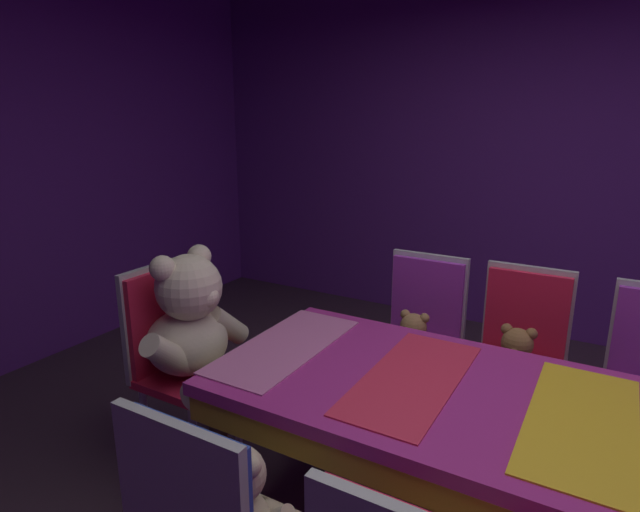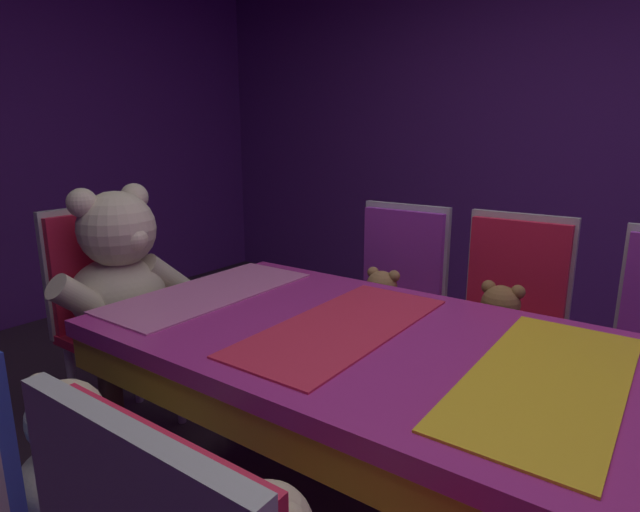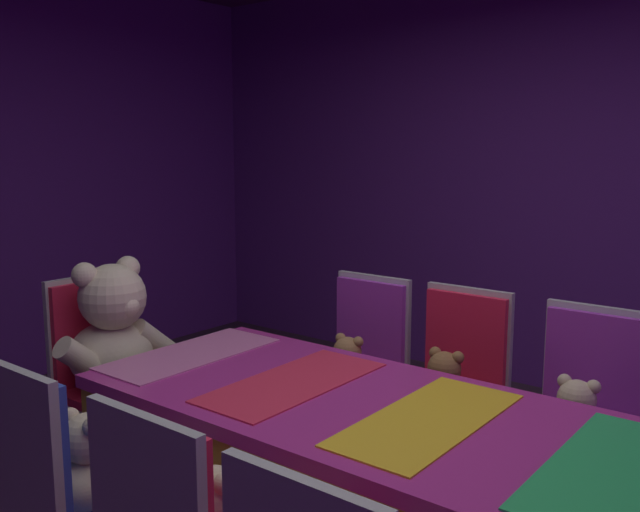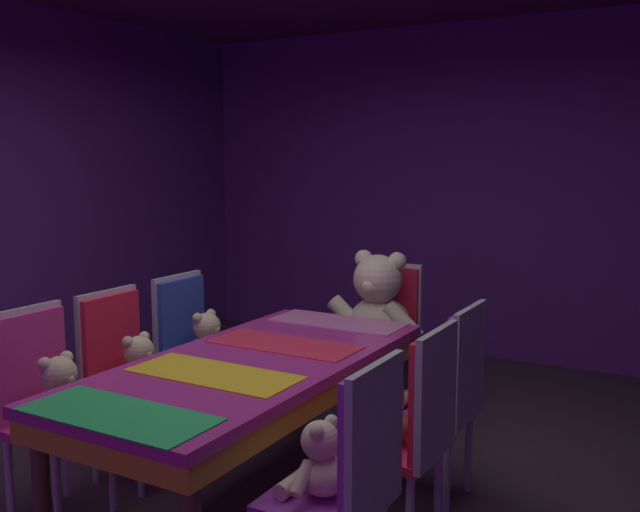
% 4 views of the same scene
% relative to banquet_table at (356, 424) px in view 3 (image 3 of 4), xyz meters
% --- Properties ---
extents(wall_right, '(0.12, 6.40, 2.80)m').
position_rel_banquet_table_xyz_m(wall_right, '(2.60, 0.00, 0.75)').
color(wall_right, '#59267F').
rests_on(wall_right, ground_plane).
extents(banquet_table, '(0.90, 2.02, 0.75)m').
position_rel_banquet_table_xyz_m(banquet_table, '(0.00, 0.00, 0.00)').
color(banquet_table, '#B22D8C').
rests_on(banquet_table, ground_plane).
extents(chair_left_2, '(0.42, 0.41, 0.98)m').
position_rel_banquet_table_xyz_m(chair_left_2, '(-0.84, 0.54, -0.06)').
color(chair_left_2, '#2D47B2').
rests_on(chair_left_2, ground_plane).
extents(teddy_left_2, '(0.27, 0.35, 0.33)m').
position_rel_banquet_table_xyz_m(teddy_left_2, '(-0.70, 0.54, -0.05)').
color(teddy_left_2, beige).
rests_on(teddy_left_2, chair_left_2).
extents(chair_right_0, '(0.42, 0.41, 0.98)m').
position_rel_banquet_table_xyz_m(chair_right_0, '(0.82, -0.53, -0.06)').
color(chair_right_0, purple).
rests_on(chair_right_0, ground_plane).
extents(teddy_right_0, '(0.24, 0.31, 0.29)m').
position_rel_banquet_table_xyz_m(teddy_right_0, '(0.67, -0.53, -0.07)').
color(teddy_right_0, beige).
rests_on(teddy_right_0, chair_right_0).
extents(chair_right_1, '(0.42, 0.41, 0.98)m').
position_rel_banquet_table_xyz_m(chair_right_1, '(0.83, 0.03, -0.06)').
color(chair_right_1, red).
rests_on(chair_right_1, ground_plane).
extents(teddy_right_1, '(0.24, 0.31, 0.29)m').
position_rel_banquet_table_xyz_m(teddy_right_1, '(0.68, 0.03, -0.07)').
color(teddy_right_1, olive).
rests_on(teddy_right_1, chair_right_1).
extents(chair_right_2, '(0.42, 0.41, 0.98)m').
position_rel_banquet_table_xyz_m(chair_right_2, '(0.81, 0.52, -0.06)').
color(chair_right_2, purple).
rests_on(chair_right_2, ground_plane).
extents(teddy_right_2, '(0.22, 0.29, 0.27)m').
position_rel_banquet_table_xyz_m(teddy_right_2, '(0.66, 0.52, -0.08)').
color(teddy_right_2, '#9E7247').
rests_on(teddy_right_2, chair_right_2).
extents(throne_chair, '(0.41, 0.42, 0.98)m').
position_rel_banquet_table_xyz_m(throne_chair, '(0.00, 1.54, -0.06)').
color(throne_chair, red).
rests_on(throne_chair, ground_plane).
extents(king_teddy_bear, '(0.66, 0.51, 0.63)m').
position_rel_banquet_table_xyz_m(king_teddy_bear, '(0.00, 1.38, 0.07)').
color(king_teddy_bear, beige).
rests_on(king_teddy_bear, throne_chair).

